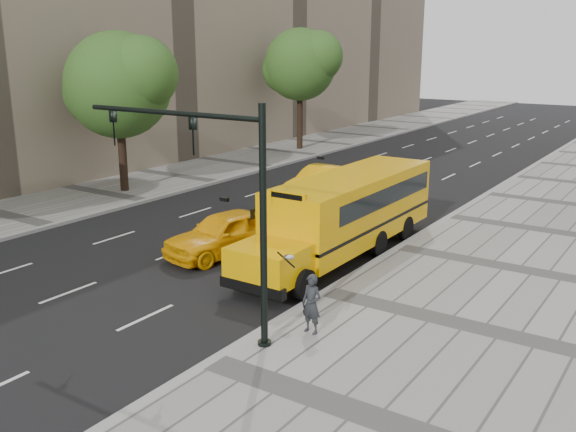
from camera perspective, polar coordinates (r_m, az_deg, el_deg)
The scene contains 12 objects.
ground at distance 28.17m, azimuth -1.39°, elevation -0.97°, with size 140.00×140.00×0.00m, color black.
sidewalk_museum at distance 23.68m, azimuth 23.19°, elevation -5.15°, with size 12.00×140.00×0.15m, color gray.
sidewalk_far at distance 35.46m, azimuth -16.09°, elevation 1.90°, with size 6.00×140.00×0.15m, color gray.
curb_museum at distance 25.31m, azimuth 9.80°, elevation -2.87°, with size 0.30×140.00×0.15m, color gray.
curb_far at distance 33.26m, azimuth -12.73°, elevation 1.28°, with size 0.30×140.00×0.15m, color gray.
tree_b at distance 34.90m, azimuth -14.78°, elevation 11.26°, with size 6.19×5.50×8.48m.
tree_c at distance 48.24m, azimuth 1.18°, elevation 13.37°, with size 5.92×5.26×8.98m.
school_bus at distance 24.28m, azimuth 5.41°, elevation 0.68°, with size 2.96×11.56×3.19m.
taxi_near at distance 24.36m, azimuth -5.60°, elevation -1.54°, with size 1.98×4.92×1.68m, color #FFB108.
taxi_far at distance 33.56m, azimuth 2.89°, elevation 3.04°, with size 1.71×4.89×1.61m, color #FFB108.
pedestrian at distance 17.42m, azimuth 2.11°, elevation -7.83°, with size 0.60×0.40×1.66m, color #24262A.
traffic_signal at distance 16.61m, azimuth -6.17°, elevation 2.24°, with size 6.18×0.36×6.40m.
Camera 1 is at (15.64, -22.12, 7.72)m, focal length 40.00 mm.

